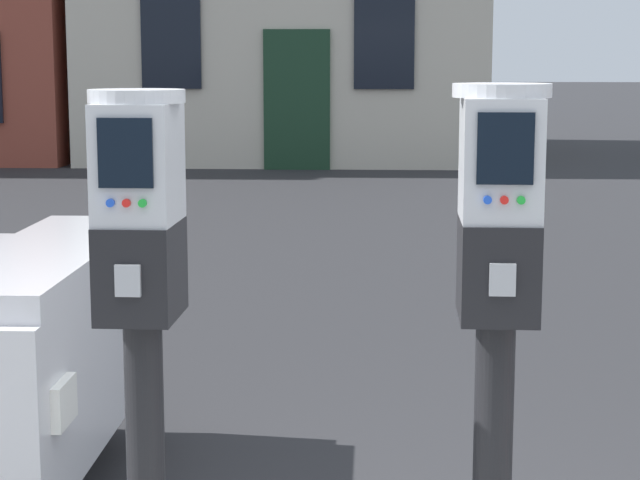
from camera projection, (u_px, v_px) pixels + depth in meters
name	position (u px, v px, depth m)	size (l,w,h in m)	color
parking_meter_near_kerb	(141.00, 290.00, 2.58)	(0.22, 0.25, 1.46)	black
parking_meter_twin_adjacent	(497.00, 290.00, 2.53)	(0.22, 0.25, 1.47)	black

